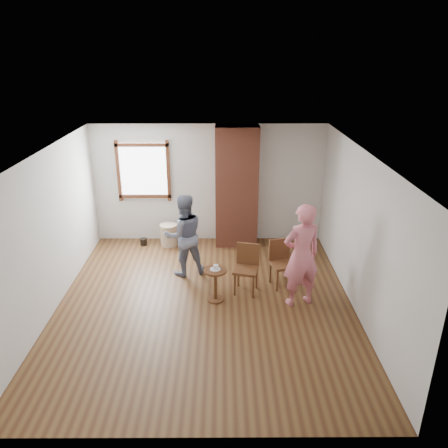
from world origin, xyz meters
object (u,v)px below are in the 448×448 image
(stoneware_crock, at_px, (169,235))
(side_table, at_px, (215,280))
(person_pink, at_px, (301,256))
(dining_chair_right, at_px, (281,260))
(dining_chair_left, at_px, (247,265))
(man, at_px, (184,235))

(stoneware_crock, xyz_separation_m, side_table, (1.06, -2.27, 0.16))
(side_table, bearing_deg, person_pink, -3.88)
(stoneware_crock, xyz_separation_m, dining_chair_right, (2.25, -1.71, 0.24))
(dining_chair_right, xyz_separation_m, person_pink, (0.23, -0.66, 0.42))
(stoneware_crock, bearing_deg, person_pink, -43.76)
(stoneware_crock, distance_m, dining_chair_right, 2.83)
(stoneware_crock, relative_size, dining_chair_left, 0.55)
(dining_chair_right, relative_size, person_pink, 0.48)
(dining_chair_right, bearing_deg, man, 150.13)
(dining_chair_right, bearing_deg, side_table, -171.25)
(dining_chair_left, xyz_separation_m, dining_chair_right, (0.64, 0.22, -0.01))
(stoneware_crock, xyz_separation_m, man, (0.46, -1.29, 0.55))
(dining_chair_left, xyz_separation_m, side_table, (-0.55, -0.35, -0.09))
(dining_chair_left, xyz_separation_m, person_pink, (0.87, -0.45, 0.41))
(stoneware_crock, height_order, dining_chair_left, dining_chair_left)
(dining_chair_right, bearing_deg, stoneware_crock, 126.07)
(stoneware_crock, xyz_separation_m, person_pink, (2.47, -2.37, 0.66))
(side_table, height_order, man, man)
(dining_chair_right, relative_size, man, 0.54)
(side_table, bearing_deg, man, 121.35)
(dining_chair_left, distance_m, dining_chair_right, 0.67)
(man, bearing_deg, dining_chair_right, 147.85)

